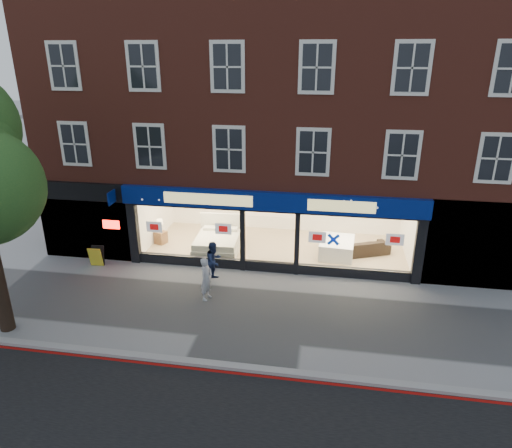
% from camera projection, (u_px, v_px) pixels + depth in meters
% --- Properties ---
extents(ground, '(120.00, 120.00, 0.00)m').
position_uv_depth(ground, '(256.00, 312.00, 15.10)').
color(ground, gray).
rests_on(ground, ground).
extents(kerb_line, '(60.00, 0.10, 0.01)m').
position_uv_depth(kerb_line, '(237.00, 374.00, 12.24)').
color(kerb_line, '#8C0A07').
rests_on(kerb_line, ground).
extents(kerb_stone, '(60.00, 0.25, 0.12)m').
position_uv_depth(kerb_stone, '(239.00, 367.00, 12.41)').
color(kerb_stone, gray).
rests_on(kerb_stone, ground).
extents(showroom_floor, '(11.00, 4.50, 0.10)m').
position_uv_depth(showroom_floor, '(276.00, 248.00, 19.92)').
color(showroom_floor, tan).
rests_on(showroom_floor, ground).
extents(building, '(19.00, 8.26, 10.30)m').
position_uv_depth(building, '(283.00, 87.00, 19.11)').
color(building, maroon).
rests_on(building, ground).
extents(display_bed, '(1.99, 2.37, 1.29)m').
position_uv_depth(display_bed, '(218.00, 242.00, 19.52)').
color(display_bed, beige).
rests_on(display_bed, showroom_floor).
extents(bedside_table, '(0.58, 0.58, 0.55)m').
position_uv_depth(bedside_table, '(161.00, 237.00, 20.18)').
color(bedside_table, brown).
rests_on(bedside_table, showroom_floor).
extents(mattress_stack, '(1.48, 1.81, 0.68)m').
position_uv_depth(mattress_stack, '(337.00, 248.00, 18.98)').
color(mattress_stack, white).
rests_on(mattress_stack, showroom_floor).
extents(sofa, '(2.28, 1.61, 0.62)m').
position_uv_depth(sofa, '(364.00, 247.00, 19.10)').
color(sofa, black).
rests_on(sofa, showroom_floor).
extents(a_board, '(0.56, 0.38, 0.82)m').
position_uv_depth(a_board, '(97.00, 256.00, 18.25)').
color(a_board, gold).
rests_on(a_board, ground).
extents(pedestrian_grey, '(0.51, 0.64, 1.53)m').
position_uv_depth(pedestrian_grey, '(206.00, 279.00, 15.69)').
color(pedestrian_grey, '#ADAFB5').
rests_on(pedestrian_grey, ground).
extents(pedestrian_blue, '(0.83, 0.91, 1.53)m').
position_uv_depth(pedestrian_blue, '(214.00, 261.00, 17.02)').
color(pedestrian_blue, '#192346').
rests_on(pedestrian_blue, ground).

